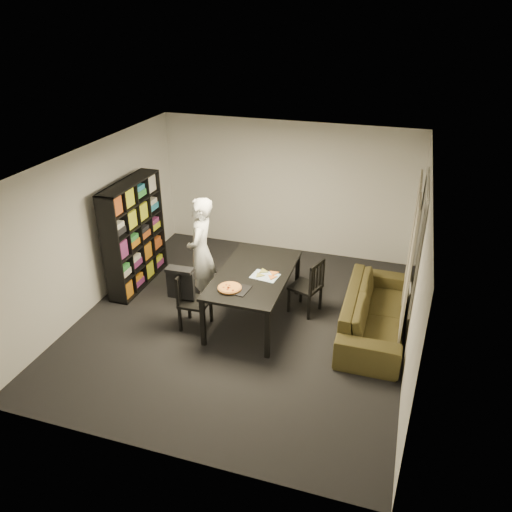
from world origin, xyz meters
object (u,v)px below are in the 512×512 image
(baking_tray, at_px, (235,289))
(sofa, at_px, (375,312))
(bookshelf, at_px, (134,235))
(chair_right, at_px, (310,284))
(chair_left, at_px, (189,297))
(pepperoni_pizza, at_px, (230,288))
(dining_table, at_px, (254,277))
(person, at_px, (201,252))

(baking_tray, bearing_deg, sofa, 20.90)
(bookshelf, bearing_deg, chair_right, -0.63)
(chair_left, distance_m, pepperoni_pizza, 0.75)
(chair_right, relative_size, sofa, 0.41)
(pepperoni_pizza, xyz_separation_m, sofa, (2.04, 0.78, -0.50))
(dining_table, height_order, baking_tray, baking_tray)
(baking_tray, bearing_deg, chair_right, 45.71)
(dining_table, relative_size, pepperoni_pizza, 5.56)
(dining_table, bearing_deg, chair_right, 26.03)
(dining_table, height_order, sofa, dining_table)
(dining_table, xyz_separation_m, chair_right, (0.81, 0.40, -0.20))
(pepperoni_pizza, bearing_deg, chair_left, 175.02)
(dining_table, bearing_deg, pepperoni_pizza, -107.67)
(bookshelf, distance_m, dining_table, 2.35)
(chair_left, bearing_deg, person, 5.42)
(bookshelf, distance_m, baking_tray, 2.41)
(bookshelf, bearing_deg, pepperoni_pizza, -25.61)
(person, distance_m, baking_tray, 1.15)
(dining_table, xyz_separation_m, baking_tray, (-0.11, -0.55, 0.08))
(bookshelf, distance_m, person, 1.36)
(chair_right, height_order, baking_tray, chair_right)
(chair_right, relative_size, baking_tray, 2.35)
(bookshelf, height_order, dining_table, bookshelf)
(dining_table, xyz_separation_m, chair_left, (-0.87, -0.52, -0.21))
(person, height_order, baking_tray, person)
(bookshelf, xyz_separation_m, baking_tray, (2.19, -0.98, -0.13))
(bookshelf, height_order, baking_tray, bookshelf)
(chair_left, relative_size, baking_tray, 2.31)
(bookshelf, height_order, pepperoni_pizza, bookshelf)
(baking_tray, height_order, sofa, baking_tray)
(dining_table, relative_size, person, 1.05)
(pepperoni_pizza, bearing_deg, dining_table, 72.33)
(chair_left, height_order, baking_tray, chair_left)
(person, bearing_deg, chair_right, 87.10)
(bookshelf, bearing_deg, baking_tray, -24.18)
(bookshelf, xyz_separation_m, chair_left, (1.43, -0.96, -0.42))
(baking_tray, distance_m, sofa, 2.16)
(sofa, bearing_deg, bookshelf, 86.81)
(chair_right, xyz_separation_m, pepperoni_pizza, (-1.00, -0.98, 0.30))
(dining_table, xyz_separation_m, sofa, (1.86, 0.20, -0.41))
(dining_table, height_order, pepperoni_pizza, pepperoni_pizza)
(chair_right, distance_m, baking_tray, 1.36)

